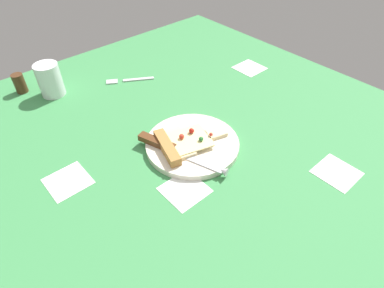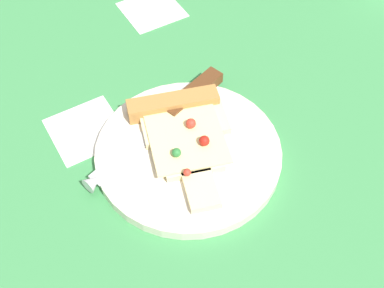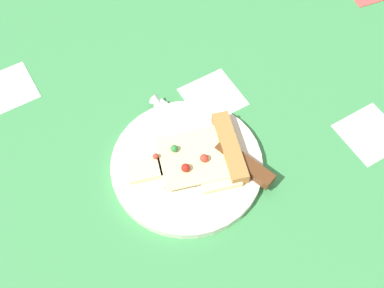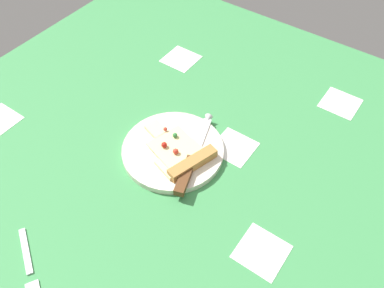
% 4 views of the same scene
% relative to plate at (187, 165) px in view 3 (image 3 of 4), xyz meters
% --- Properties ---
extents(ground_plane, '(1.28, 1.28, 0.03)m').
position_rel_plate_xyz_m(ground_plane, '(-0.02, -0.02, -0.02)').
color(ground_plane, '#3D8C4C').
rests_on(ground_plane, ground).
extents(plate, '(0.23, 0.23, 0.02)m').
position_rel_plate_xyz_m(plate, '(0.00, 0.00, 0.00)').
color(plate, silver).
rests_on(plate, ground_plane).
extents(pizza_slice, '(0.14, 0.19, 0.03)m').
position_rel_plate_xyz_m(pizza_slice, '(-0.01, -0.02, 0.02)').
color(pizza_slice, beige).
rests_on(pizza_slice, plate).
extents(knife, '(0.23, 0.10, 0.02)m').
position_rel_plate_xyz_m(knife, '(-0.01, -0.06, 0.01)').
color(knife, silver).
rests_on(knife, plate).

